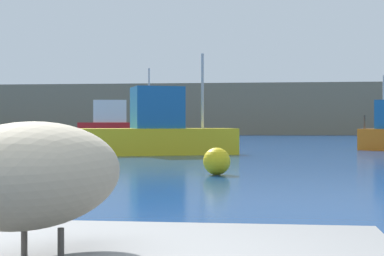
% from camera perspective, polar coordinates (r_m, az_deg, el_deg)
% --- Properties ---
extents(hillside_backdrop, '(140.00, 17.54, 6.30)m').
position_cam_1_polar(hillside_backdrop, '(85.78, 6.07, 1.59)').
color(hillside_backdrop, '#7F755B').
rests_on(hillside_backdrop, ground).
extents(pelican, '(0.89, 1.49, 0.90)m').
position_cam_1_polar(pelican, '(2.94, -14.03, -3.95)').
color(pelican, gray).
rests_on(pelican, pier_dock).
extents(fishing_boat_yellow, '(7.07, 4.45, 4.43)m').
position_cam_1_polar(fishing_boat_yellow, '(27.59, -3.13, -0.31)').
color(fishing_boat_yellow, yellow).
rests_on(fishing_boat_yellow, ground).
extents(fishing_boat_red, '(6.41, 3.11, 5.26)m').
position_cam_1_polar(fishing_boat_red, '(45.07, -6.50, 0.07)').
color(fishing_boat_red, red).
rests_on(fishing_boat_red, ground).
extents(mooring_buoy, '(0.72, 0.72, 0.72)m').
position_cam_1_polar(mooring_buoy, '(16.66, 2.22, -2.99)').
color(mooring_buoy, yellow).
rests_on(mooring_buoy, ground).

